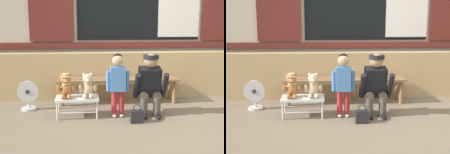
# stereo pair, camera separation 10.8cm
# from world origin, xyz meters

# --- Properties ---
(ground_plane) EXTENTS (60.00, 60.00, 0.00)m
(ground_plane) POSITION_xyz_m (0.00, 0.00, 0.00)
(ground_plane) COLOR #756651
(brick_low_wall) EXTENTS (7.91, 0.25, 0.85)m
(brick_low_wall) POSITION_xyz_m (0.00, 1.43, 0.42)
(brick_low_wall) COLOR tan
(brick_low_wall) RESTS_ON ground
(wooden_bench_long) EXTENTS (2.10, 0.40, 0.44)m
(wooden_bench_long) POSITION_xyz_m (-0.49, 1.06, 0.37)
(wooden_bench_long) COLOR #8E6642
(wooden_bench_long) RESTS_ON ground
(small_display_bench) EXTENTS (0.64, 0.36, 0.30)m
(small_display_bench) POSITION_xyz_m (-1.19, 0.36, 0.27)
(small_display_bench) COLOR silver
(small_display_bench) RESTS_ON ground
(teddy_bear_with_hat) EXTENTS (0.28, 0.27, 0.36)m
(teddy_bear_with_hat) POSITION_xyz_m (-1.35, 0.37, 0.47)
(teddy_bear_with_hat) COLOR #A86B3D
(teddy_bear_with_hat) RESTS_ON small_display_bench
(teddy_bear_plain) EXTENTS (0.28, 0.26, 0.36)m
(teddy_bear_plain) POSITION_xyz_m (-1.03, 0.36, 0.46)
(teddy_bear_plain) COLOR #CCB289
(teddy_bear_plain) RESTS_ON small_display_bench
(child_standing) EXTENTS (0.35, 0.18, 0.96)m
(child_standing) POSITION_xyz_m (-0.58, 0.30, 0.59)
(child_standing) COLOR #B7282D
(child_standing) RESTS_ON ground
(adult_crouching) EXTENTS (0.50, 0.49, 0.95)m
(adult_crouching) POSITION_xyz_m (-0.08, 0.33, 0.48)
(adult_crouching) COLOR #4C473D
(adult_crouching) RESTS_ON ground
(handbag_on_ground) EXTENTS (0.18, 0.11, 0.27)m
(handbag_on_ground) POSITION_xyz_m (-0.34, 0.01, 0.10)
(handbag_on_ground) COLOR #232328
(handbag_on_ground) RESTS_ON ground
(floor_fan) EXTENTS (0.34, 0.24, 0.48)m
(floor_fan) POSITION_xyz_m (-1.98, 0.76, 0.24)
(floor_fan) COLOR silver
(floor_fan) RESTS_ON ground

